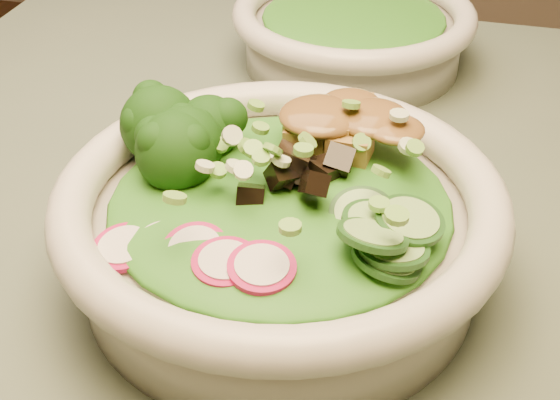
# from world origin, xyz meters

# --- Properties ---
(dining_table) EXTENTS (1.20, 0.80, 0.75)m
(dining_table) POSITION_xyz_m (0.00, 0.00, 0.64)
(dining_table) COLOR black
(dining_table) RESTS_ON ground
(salad_bowl) EXTENTS (0.28, 0.28, 0.08)m
(salad_bowl) POSITION_xyz_m (-0.19, -0.06, 0.79)
(salad_bowl) COLOR beige
(salad_bowl) RESTS_ON dining_table
(side_bowl) EXTENTS (0.23, 0.23, 0.06)m
(side_bowl) POSITION_xyz_m (-0.20, 0.26, 0.78)
(side_bowl) COLOR beige
(side_bowl) RESTS_ON dining_table
(lettuce_bed) EXTENTS (0.21, 0.21, 0.02)m
(lettuce_bed) POSITION_xyz_m (-0.19, -0.06, 0.81)
(lettuce_bed) COLOR #1C6B16
(lettuce_bed) RESTS_ON salad_bowl
(side_lettuce) EXTENTS (0.15, 0.15, 0.02)m
(side_lettuce) POSITION_xyz_m (-0.20, 0.26, 0.80)
(side_lettuce) COLOR #1C6B16
(side_lettuce) RESTS_ON side_bowl
(broccoli_florets) EXTENTS (0.09, 0.08, 0.05)m
(broccoli_florets) POSITION_xyz_m (-0.25, -0.04, 0.83)
(broccoli_florets) COLOR black
(broccoli_florets) RESTS_ON salad_bowl
(radish_slices) EXTENTS (0.12, 0.05, 0.02)m
(radish_slices) POSITION_xyz_m (-0.22, -0.13, 0.82)
(radish_slices) COLOR #AB0D47
(radish_slices) RESTS_ON salad_bowl
(cucumber_slices) EXTENTS (0.08, 0.08, 0.04)m
(cucumber_slices) POSITION_xyz_m (-0.13, -0.09, 0.82)
(cucumber_slices) COLOR #99CA70
(cucumber_slices) RESTS_ON salad_bowl
(mushroom_heap) EXTENTS (0.08, 0.08, 0.04)m
(mushroom_heap) POSITION_xyz_m (-0.19, -0.05, 0.83)
(mushroom_heap) COLOR black
(mushroom_heap) RESTS_ON salad_bowl
(tofu_cubes) EXTENTS (0.10, 0.07, 0.04)m
(tofu_cubes) POSITION_xyz_m (-0.17, -0.00, 0.82)
(tofu_cubes) COLOR olive
(tofu_cubes) RESTS_ON salad_bowl
(peanut_sauce) EXTENTS (0.07, 0.06, 0.02)m
(peanut_sauce) POSITION_xyz_m (-0.17, -0.00, 0.84)
(peanut_sauce) COLOR brown
(peanut_sauce) RESTS_ON tofu_cubes
(scallion_garnish) EXTENTS (0.20, 0.20, 0.02)m
(scallion_garnish) POSITION_xyz_m (-0.19, -0.06, 0.84)
(scallion_garnish) COLOR #6FAB3C
(scallion_garnish) RESTS_ON salad_bowl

